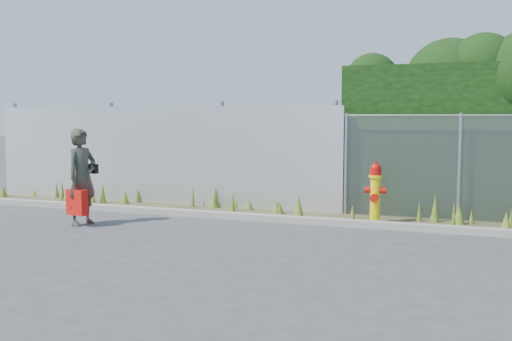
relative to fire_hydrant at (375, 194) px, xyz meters
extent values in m
plane|color=#3E3F41|center=(-1.75, -2.15, -0.56)|extent=(80.00, 80.00, 0.00)
cube|color=gray|center=(-1.75, -0.35, -0.50)|extent=(16.00, 0.22, 0.12)
cube|color=#433E26|center=(-1.75, 0.25, -0.56)|extent=(16.00, 1.20, 0.01)
cone|color=#4B681F|center=(-3.52, 0.66, -0.43)|extent=(0.21, 0.21, 0.26)
cone|color=#4B681F|center=(-5.63, 0.52, -0.41)|extent=(0.17, 0.17, 0.31)
cone|color=#4B681F|center=(2.34, 0.50, -0.39)|extent=(0.09, 0.09, 0.35)
cone|color=#4B681F|center=(-1.40, -0.19, -0.32)|extent=(0.24, 0.24, 0.49)
cone|color=#4B681F|center=(-2.01, 0.36, -0.44)|extent=(0.19, 0.19, 0.25)
cone|color=#4B681F|center=(-2.70, 0.64, -0.44)|extent=(0.17, 0.17, 0.24)
cone|color=#4B681F|center=(-0.40, -0.10, -0.39)|extent=(0.13, 0.13, 0.35)
cone|color=#4B681F|center=(-3.55, 0.78, -0.34)|extent=(0.19, 0.19, 0.45)
cone|color=#4B681F|center=(0.76, 0.52, -0.37)|extent=(0.10, 0.10, 0.38)
cone|color=#4B681F|center=(-6.78, 0.87, -0.42)|extent=(0.16, 0.16, 0.28)
cone|color=#4B681F|center=(-5.48, 0.78, -0.39)|extent=(0.13, 0.13, 0.34)
cone|color=#4B681F|center=(-8.42, 0.88, -0.35)|extent=(0.21, 0.21, 0.43)
cone|color=#4B681F|center=(1.37, -0.10, -0.30)|extent=(0.09, 0.09, 0.52)
cone|color=#4B681F|center=(-4.01, 0.64, -0.32)|extent=(0.09, 0.09, 0.49)
cone|color=#4B681F|center=(-3.08, 0.86, -0.38)|extent=(0.16, 0.16, 0.36)
cone|color=#4B681F|center=(-2.97, 0.39, -0.35)|extent=(0.12, 0.12, 0.42)
cone|color=#4B681F|center=(-7.20, 0.34, -0.31)|extent=(0.12, 0.12, 0.51)
cone|color=#4B681F|center=(1.68, 0.58, -0.42)|extent=(0.10, 0.10, 0.28)
cone|color=#4B681F|center=(2.21, -0.19, -0.37)|extent=(0.23, 0.23, 0.38)
cone|color=#4B681F|center=(-6.17, 0.44, -0.33)|extent=(0.15, 0.15, 0.47)
cone|color=#4B681F|center=(1.04, 0.54, -0.30)|extent=(0.16, 0.16, 0.53)
cone|color=#4B681F|center=(-9.04, 0.45, -0.42)|extent=(0.21, 0.21, 0.28)
cone|color=#4B681F|center=(-6.94, 0.49, -0.46)|extent=(0.11, 0.11, 0.21)
cone|color=#4B681F|center=(-6.30, 0.27, -0.36)|extent=(0.09, 0.09, 0.40)
cone|color=#4B681F|center=(-6.61, 0.53, -0.46)|extent=(0.13, 0.13, 0.21)
cone|color=#4B681F|center=(-1.97, 0.40, -0.43)|extent=(0.24, 0.24, 0.27)
cone|color=#4B681F|center=(-6.80, -0.02, -0.39)|extent=(0.22, 0.22, 0.34)
cone|color=#4B681F|center=(1.01, 0.85, -0.44)|extent=(0.15, 0.15, 0.24)
cone|color=#4B681F|center=(-7.74, 0.80, -0.39)|extent=(0.11, 0.11, 0.35)
cone|color=#4B681F|center=(1.46, 0.42, -0.37)|extent=(0.23, 0.23, 0.38)
cone|color=#4B681F|center=(-6.96, 0.73, -0.33)|extent=(0.19, 0.19, 0.46)
cube|color=silver|center=(-5.00, 0.85, 0.54)|extent=(8.50, 0.08, 2.20)
cylinder|color=gray|center=(-9.05, 0.97, 0.59)|extent=(0.10, 0.10, 2.30)
cylinder|color=gray|center=(-6.25, 0.97, 0.59)|extent=(0.10, 0.10, 2.30)
cylinder|color=gray|center=(-3.45, 0.97, 0.59)|extent=(0.10, 0.10, 2.30)
cylinder|color=gray|center=(-0.95, 0.97, 0.59)|extent=(0.10, 0.10, 2.30)
cylinder|color=gray|center=(-0.70, 0.85, 0.46)|extent=(0.07, 0.07, 2.05)
cylinder|color=gray|center=(1.45, 0.85, 0.46)|extent=(0.07, 0.07, 2.05)
sphere|color=black|center=(-0.35, 1.79, 2.19)|extent=(1.12, 1.12, 1.12)
sphere|color=black|center=(0.27, 2.10, 1.75)|extent=(1.32, 1.32, 1.32)
sphere|color=black|center=(1.20, 2.09, 2.09)|extent=(1.87, 1.87, 1.87)
sphere|color=black|center=(1.83, 1.77, 2.39)|extent=(1.36, 1.36, 1.36)
cylinder|color=yellow|center=(0.00, 0.01, -0.53)|extent=(0.29, 0.29, 0.06)
cylinder|color=yellow|center=(0.00, 0.01, -0.13)|extent=(0.18, 0.18, 0.87)
cylinder|color=yellow|center=(0.00, 0.01, 0.33)|extent=(0.25, 0.25, 0.05)
cylinder|color=#B20F0A|center=(0.00, 0.01, 0.40)|extent=(0.21, 0.21, 0.10)
sphere|color=#B20F0A|center=(0.00, 0.01, 0.47)|extent=(0.19, 0.19, 0.19)
cylinder|color=#B20F0A|center=(0.00, 0.01, 0.57)|extent=(0.05, 0.05, 0.05)
cylinder|color=#B20F0A|center=(-0.14, 0.01, 0.07)|extent=(0.10, 0.11, 0.11)
cylinder|color=#B20F0A|center=(0.14, 0.01, 0.07)|extent=(0.10, 0.11, 0.11)
cylinder|color=#B20F0A|center=(0.00, -0.14, -0.05)|extent=(0.15, 0.12, 0.15)
imported|color=#0D5740|center=(-5.06, -1.80, 0.32)|extent=(0.52, 0.70, 1.76)
cube|color=red|center=(-5.05, -1.98, -0.12)|extent=(0.42, 0.15, 0.46)
cylinder|color=red|center=(-5.05, -1.98, 0.19)|extent=(0.20, 0.02, 0.02)
cube|color=black|center=(-4.98, -1.59, 0.45)|extent=(0.23, 0.10, 0.17)
camera|label=1|loc=(1.40, -10.49, 1.43)|focal=40.00mm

